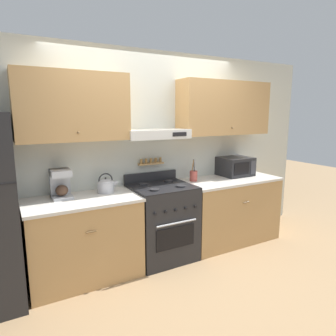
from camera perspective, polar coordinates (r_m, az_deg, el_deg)
name	(u,v)px	position (r m, az deg, el deg)	size (l,w,h in m)	color
ground_plane	(176,269)	(3.68, 1.50, -18.62)	(16.00, 16.00, 0.00)	#937551
wall_back	(154,137)	(3.81, -2.67, 5.87)	(5.20, 0.46, 2.55)	silver
counter_left	(84,238)	(3.46, -15.76, -12.77)	(1.18, 0.69, 0.89)	tan
counter_right	(228,210)	(4.34, 11.43, -7.76)	(1.39, 0.69, 0.89)	tan
stove_range	(162,222)	(3.75, -1.15, -10.17)	(0.73, 0.69, 1.04)	#232326
tea_kettle	(106,185)	(3.48, -11.73, -3.23)	(0.25, 0.19, 0.22)	#B7B7BC
coffee_maker	(61,183)	(3.39, -19.78, -2.76)	(0.20, 0.25, 0.31)	#ADAFB5
microwave	(235,166)	(4.44, 12.61, 0.33)	(0.45, 0.41, 0.27)	#232326
utensil_crock	(194,175)	(4.00, 4.89, -1.39)	(0.10, 0.10, 0.29)	#B24C42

